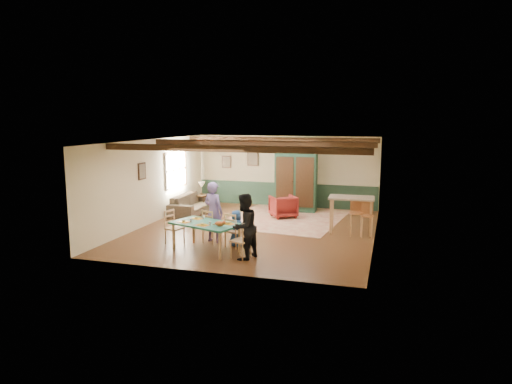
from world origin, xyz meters
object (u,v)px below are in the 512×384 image
(end_table, at_px, (202,202))
(dining_chair_far_left, at_px, (212,226))
(counter_table, at_px, (351,215))
(armchair, at_px, (283,206))
(person_woman, at_px, (244,227))
(cat, at_px, (220,223))
(dining_chair_end_right, at_px, (241,240))
(armoire, at_px, (296,180))
(person_man, at_px, (214,212))
(dining_chair_far_right, at_px, (234,230))
(bar_stool_right, at_px, (367,220))
(dining_table, at_px, (206,237))
(dining_chair_end_left, at_px, (175,227))
(table_lamp, at_px, (202,188))
(bar_stool_left, at_px, (356,217))
(sofa, at_px, (192,204))
(person_child, at_px, (236,228))

(end_table, bearing_deg, dining_chair_far_left, -63.48)
(dining_chair_far_left, relative_size, counter_table, 0.70)
(armchair, xyz_separation_m, counter_table, (2.41, -1.55, 0.17))
(person_woman, height_order, cat, person_woman)
(armchair, bearing_deg, dining_chair_end_right, 57.03)
(armoire, distance_m, armchair, 1.42)
(person_man, xyz_separation_m, counter_table, (3.52, 2.05, -0.29))
(dining_chair_far_right, distance_m, armoire, 5.16)
(armchair, height_order, bar_stool_right, bar_stool_right)
(counter_table, bearing_deg, dining_table, -139.42)
(dining_chair_far_right, bearing_deg, dining_chair_far_left, 0.00)
(dining_chair_far_left, relative_size, dining_chair_far_right, 1.00)
(armoire, relative_size, end_table, 4.39)
(dining_table, distance_m, dining_chair_end_left, 1.11)
(person_woman, relative_size, end_table, 3.02)
(armoire, relative_size, table_lamp, 4.80)
(person_woman, bearing_deg, end_table, -129.63)
(dining_chair_far_left, height_order, bar_stool_right, bar_stool_right)
(table_lamp, height_order, bar_stool_left, bar_stool_left)
(dining_chair_far_right, xyz_separation_m, dining_chair_end_right, (0.47, -0.89, 0.00))
(table_lamp, bearing_deg, dining_chair_far_right, -57.61)
(armoire, xyz_separation_m, table_lamp, (-3.48, -0.54, -0.39))
(sofa, bearing_deg, table_lamp, -0.97)
(dining_chair_far_left, relative_size, armoire, 0.40)
(person_man, xyz_separation_m, armoire, (1.31, 4.77, 0.32))
(dining_table, distance_m, table_lamp, 5.59)
(dining_chair_end_right, distance_m, person_woman, 0.35)
(dining_chair_far_right, bearing_deg, table_lamp, -39.50)
(person_woman, height_order, bar_stool_right, person_woman)
(armchair, bearing_deg, bar_stool_right, 112.65)
(dining_chair_end_right, distance_m, cat, 0.69)
(dining_chair_end_right, bearing_deg, armoire, -163.08)
(dining_chair_end_left, relative_size, table_lamp, 1.90)
(sofa, bearing_deg, dining_chair_far_left, -149.41)
(dining_chair_far_left, xyz_separation_m, table_lamp, (-2.15, 4.30, 0.31))
(cat, bearing_deg, person_woman, 8.13)
(armchair, bearing_deg, dining_chair_far_left, 39.01)
(person_man, bearing_deg, counter_table, -131.68)
(armchair, bearing_deg, table_lamp, -44.68)
(armoire, relative_size, armchair, 2.79)
(bar_stool_right, bearing_deg, dining_table, -152.82)
(armoire, height_order, sofa, armoire)
(dining_table, height_order, cat, cat)
(sofa, xyz_separation_m, bar_stool_right, (6.16, -1.65, 0.17))
(person_child, xyz_separation_m, bar_stool_right, (3.26, 1.93, 0.02))
(person_woman, distance_m, table_lamp, 6.45)
(person_man, relative_size, end_table, 3.16)
(person_woman, relative_size, cat, 4.58)
(dining_chair_end_left, height_order, sofa, dining_chair_end_left)
(person_woman, relative_size, counter_table, 1.22)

